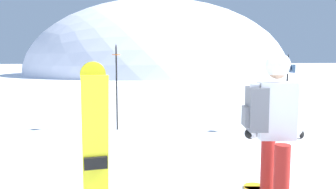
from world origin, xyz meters
TOP-DOWN VIEW (x-y plane):
  - ridge_peak_main at (8.51, 36.17)m, footprint 31.15×28.04m
  - snowboarder_main at (0.44, 0.22)m, footprint 0.75×1.77m
  - spare_snowboard at (-1.29, 0.93)m, footprint 0.28×0.36m
  - piste_marker_near at (3.17, 3.73)m, footprint 0.20×0.20m
  - piste_marker_far at (-0.55, 5.00)m, footprint 0.20×0.20m

SIDE VIEW (x-z plane):
  - ridge_peak_main at x=8.51m, z-range -8.82..8.82m
  - spare_snowboard at x=-1.29m, z-range 0.01..1.64m
  - snowboarder_main at x=0.44m, z-range 0.06..1.78m
  - piste_marker_near at x=3.17m, z-range 0.13..1.92m
  - piste_marker_far at x=-0.55m, z-range 0.14..2.17m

